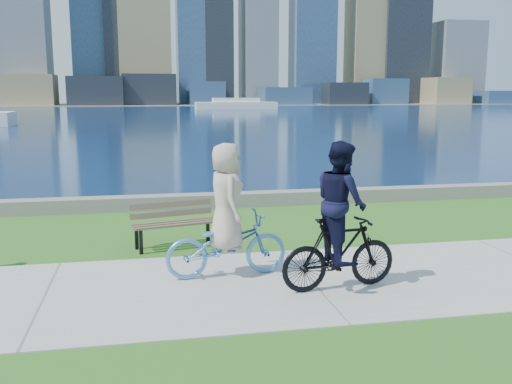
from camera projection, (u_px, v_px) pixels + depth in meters
ground at (311, 282)px, 8.94m from camera, size 320.00×320.00×0.00m
concrete_path at (311, 281)px, 8.94m from camera, size 80.00×3.50×0.02m
seawall at (243, 199)px, 14.90m from camera, size 90.00×0.50×0.35m
bay_water at (161, 114)px, 78.51m from camera, size 320.00×131.00×0.01m
far_shore at (153, 104)px, 134.53m from camera, size 320.00×30.00×0.12m
ferry_far at (236, 104)px, 100.03m from camera, size 14.15×4.04×1.92m
park_bench at (174, 220)px, 10.93m from camera, size 1.71×0.92×0.84m
cyclist_woman at (226, 228)px, 9.06m from camera, size 0.84×2.02×2.15m
cyclist_man at (340, 228)px, 8.43m from camera, size 0.77×1.88×2.23m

